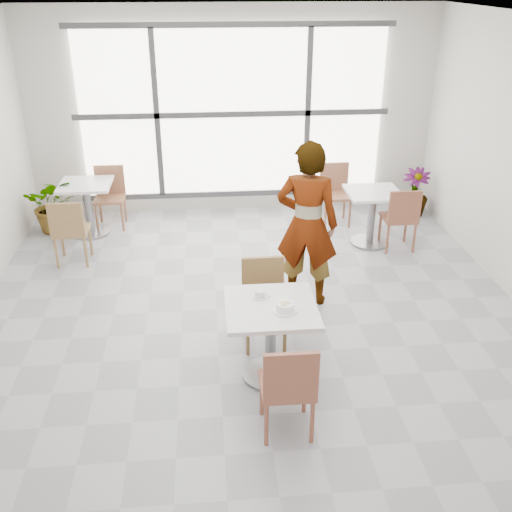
{
  "coord_description": "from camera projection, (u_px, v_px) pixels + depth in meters",
  "views": [
    {
      "loc": [
        -0.44,
        -5.18,
        3.38
      ],
      "look_at": [
        0.0,
        -0.3,
        1.0
      ],
      "focal_mm": 41.25,
      "sensor_mm": 36.0,
      "label": 1
    }
  ],
  "objects": [
    {
      "name": "bg_chair_right_near",
      "position": [
        401.0,
        215.0,
        7.68
      ],
      "size": [
        0.42,
        0.42,
        0.87
      ],
      "rotation": [
        0.0,
        0.0,
        3.14
      ],
      "color": "brown",
      "rests_on": "ground"
    },
    {
      "name": "plant_left",
      "position": [
        53.0,
        204.0,
        8.32
      ],
      "size": [
        0.79,
        0.7,
        0.81
      ],
      "primitive_type": "imported",
      "rotation": [
        0.0,
        0.0,
        0.1
      ],
      "color": "#5E8C3E",
      "rests_on": "ground"
    },
    {
      "name": "bg_table_right",
      "position": [
        372.0,
        210.0,
        7.89
      ],
      "size": [
        0.7,
        0.7,
        0.75
      ],
      "color": "white",
      "rests_on": "ground"
    },
    {
      "name": "bg_chair_right_far",
      "position": [
        335.0,
        189.0,
        8.6
      ],
      "size": [
        0.42,
        0.42,
        0.87
      ],
      "color": "#A2694C",
      "rests_on": "ground"
    },
    {
      "name": "window",
      "position": [
        233.0,
        114.0,
        8.57
      ],
      "size": [
        4.6,
        0.07,
        2.52
      ],
      "color": "white",
      "rests_on": "ground"
    },
    {
      "name": "plant_right",
      "position": [
        414.0,
        193.0,
        8.87
      ],
      "size": [
        0.54,
        0.54,
        0.73
      ],
      "primitive_type": "imported",
      "rotation": [
        0.0,
        0.0,
        -0.4
      ],
      "color": "#5B8A47",
      "rests_on": "ground"
    },
    {
      "name": "chair_far",
      "position": [
        264.0,
        296.0,
        5.78
      ],
      "size": [
        0.42,
        0.42,
        0.87
      ],
      "color": "olive",
      "rests_on": "ground"
    },
    {
      "name": "bg_chair_left_far",
      "position": [
        110.0,
        192.0,
        8.48
      ],
      "size": [
        0.42,
        0.42,
        0.87
      ],
      "color": "#A06748",
      "rests_on": "ground"
    },
    {
      "name": "main_table",
      "position": [
        271.0,
        328.0,
        5.22
      ],
      "size": [
        0.8,
        0.8,
        0.75
      ],
      "color": "white",
      "rests_on": "ground"
    },
    {
      "name": "bg_table_left",
      "position": [
        87.0,
        201.0,
        8.19
      ],
      "size": [
        0.7,
        0.7,
        0.75
      ],
      "color": "white",
      "rests_on": "ground"
    },
    {
      "name": "chair_near",
      "position": [
        288.0,
        385.0,
        4.54
      ],
      "size": [
        0.42,
        0.42,
        0.87
      ],
      "rotation": [
        0.0,
        0.0,
        3.14
      ],
      "color": "#96533D",
      "rests_on": "ground"
    },
    {
      "name": "oatmeal_bowl",
      "position": [
        285.0,
        307.0,
        5.02
      ],
      "size": [
        0.21,
        0.21,
        0.09
      ],
      "color": "white",
      "rests_on": "main_table"
    },
    {
      "name": "ceiling",
      "position": [
        253.0,
        22.0,
        4.84
      ],
      "size": [
        7.0,
        7.0,
        0.0
      ],
      "primitive_type": "plane",
      "rotation": [
        3.14,
        0.0,
        0.0
      ],
      "color": "white",
      "rests_on": "ground"
    },
    {
      "name": "person",
      "position": [
        307.0,
        225.0,
        6.32
      ],
      "size": [
        0.77,
        0.62,
        1.84
      ],
      "primitive_type": "imported",
      "rotation": [
        0.0,
        0.0,
        2.84
      ],
      "color": "black",
      "rests_on": "ground"
    },
    {
      "name": "floor",
      "position": [
        253.0,
        329.0,
        6.15
      ],
      "size": [
        7.0,
        7.0,
        0.0
      ],
      "primitive_type": "plane",
      "color": "#9E9EA5",
      "rests_on": "ground"
    },
    {
      "name": "bg_chair_left_near",
      "position": [
        69.0,
        228.0,
        7.3
      ],
      "size": [
        0.42,
        0.42,
        0.87
      ],
      "rotation": [
        0.0,
        0.0,
        3.14
      ],
      "color": "olive",
      "rests_on": "ground"
    },
    {
      "name": "coffee_cup",
      "position": [
        260.0,
        295.0,
        5.24
      ],
      "size": [
        0.16,
        0.13,
        0.07
      ],
      "color": "silver",
      "rests_on": "main_table"
    },
    {
      "name": "wall_front",
      "position": [
        328.0,
        491.0,
        2.36
      ],
      "size": [
        6.0,
        0.0,
        6.0
      ],
      "primitive_type": "plane",
      "rotation": [
        -1.57,
        0.0,
        0.0
      ],
      "color": "silver",
      "rests_on": "ground"
    },
    {
      "name": "wall_back",
      "position": [
        233.0,
        113.0,
        8.63
      ],
      "size": [
        6.0,
        0.0,
        6.0
      ],
      "primitive_type": "plane",
      "rotation": [
        1.57,
        0.0,
        0.0
      ],
      "color": "silver",
      "rests_on": "ground"
    }
  ]
}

